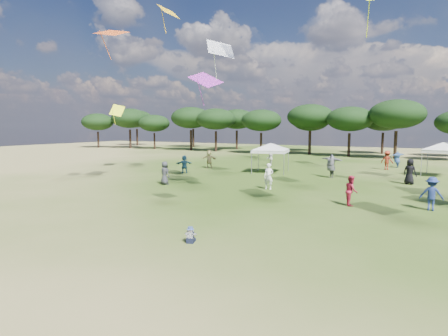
{
  "coord_description": "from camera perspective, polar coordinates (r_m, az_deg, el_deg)",
  "views": [
    {
      "loc": [
        7.3,
        -8.47,
        4.22
      ],
      "look_at": [
        -0.74,
        6.0,
        2.34
      ],
      "focal_mm": 30.0,
      "sensor_mm": 36.0,
      "label": 1
    }
  ],
  "objects": [
    {
      "name": "tent_right",
      "position": [
        36.07,
        30.37,
        3.2
      ],
      "size": [
        5.46,
        5.46,
        3.15
      ],
      "rotation": [
        0.0,
        0.0,
        -0.16
      ],
      "color": "gray",
      "rests_on": "ground"
    },
    {
      "name": "toddler",
      "position": [
        13.79,
        -5.12,
        -10.22
      ],
      "size": [
        0.44,
        0.48,
        0.6
      ],
      "rotation": [
        0.0,
        0.0,
        0.32
      ],
      "color": "black",
      "rests_on": "ground"
    },
    {
      "name": "tree_line",
      "position": [
        56.11,
        24.2,
        7.13
      ],
      "size": [
        108.78,
        17.63,
        7.77
      ],
      "color": "black",
      "rests_on": "ground"
    },
    {
      "name": "tent_left",
      "position": [
        33.9,
        7.12,
        3.58
      ],
      "size": [
        5.97,
        5.97,
        2.97
      ],
      "rotation": [
        0.0,
        0.0,
        0.21
      ],
      "color": "gray",
      "rests_on": "ground"
    },
    {
      "name": "festival_crowd",
      "position": [
        31.76,
        17.24,
        0.14
      ],
      "size": [
        30.16,
        22.65,
        1.92
      ],
      "color": "white",
      "rests_on": "ground"
    },
    {
      "name": "ground",
      "position": [
        11.95,
        -11.3,
        -14.33
      ],
      "size": [
        140.0,
        140.0,
        0.0
      ],
      "primitive_type": "plane",
      "color": "#385218",
      "rests_on": "ground"
    }
  ]
}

